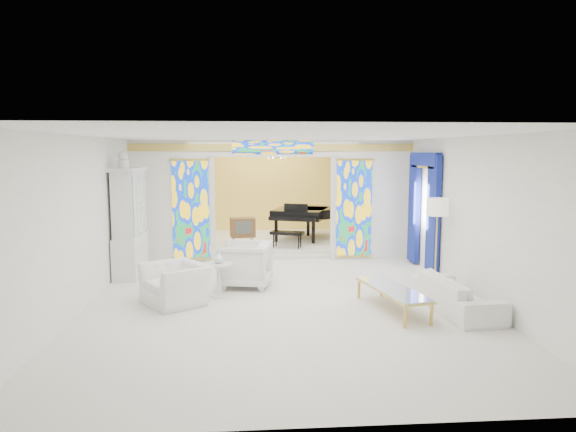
{
  "coord_description": "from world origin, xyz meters",
  "views": [
    {
      "loc": [
        -0.58,
        -10.76,
        2.73
      ],
      "look_at": [
        0.24,
        0.2,
        1.34
      ],
      "focal_mm": 32.0,
      "sensor_mm": 36.0,
      "label": 1
    }
  ],
  "objects": [
    {
      "name": "floor",
      "position": [
        0.0,
        0.0,
        0.0
      ],
      "size": [
        12.0,
        12.0,
        0.0
      ],
      "primitive_type": "plane",
      "color": "white",
      "rests_on": "ground"
    },
    {
      "name": "wall_back",
      "position": [
        0.0,
        6.0,
        1.5
      ],
      "size": [
        7.0,
        0.02,
        3.0
      ],
      "primitive_type": "cube",
      "color": "white",
      "rests_on": "floor"
    },
    {
      "name": "stained_glass_left",
      "position": [
        -2.03,
        1.89,
        1.3
      ],
      "size": [
        0.9,
        0.04,
        2.4
      ],
      "primitive_type": "cube",
      "color": "gold",
      "rests_on": "partition_wall"
    },
    {
      "name": "ceiling",
      "position": [
        0.0,
        0.0,
        3.0
      ],
      "size": [
        7.0,
        12.0,
        0.02
      ],
      "primitive_type": "cube",
      "color": "white",
      "rests_on": "wall_back"
    },
    {
      "name": "armchair_left",
      "position": [
        -1.93,
        -1.63,
        0.36
      ],
      "size": [
        1.42,
        1.45,
        0.72
      ],
      "primitive_type": "imported",
      "rotation": [
        0.0,
        0.0,
        -0.96
      ],
      "color": "silver",
      "rests_on": "floor"
    },
    {
      "name": "wall_right",
      "position": [
        3.5,
        0.0,
        1.5
      ],
      "size": [
        0.02,
        12.0,
        3.0
      ],
      "primitive_type": "cube",
      "color": "white",
      "rests_on": "floor"
    },
    {
      "name": "chandelier",
      "position": [
        0.2,
        4.0,
        2.55
      ],
      "size": [
        0.48,
        0.48,
        0.3
      ],
      "primitive_type": "cylinder",
      "color": "gold",
      "rests_on": "ceiling"
    },
    {
      "name": "floor_lamp",
      "position": [
        3.2,
        -0.72,
        1.53
      ],
      "size": [
        0.52,
        0.52,
        1.79
      ],
      "rotation": [
        0.0,
        0.0,
        0.2
      ],
      "color": "gold",
      "rests_on": "floor"
    },
    {
      "name": "china_cabinet",
      "position": [
        -3.22,
        0.6,
        1.17
      ],
      "size": [
        0.56,
        1.46,
        2.72
      ],
      "color": "silver",
      "rests_on": "floor"
    },
    {
      "name": "sofa",
      "position": [
        2.95,
        -2.43,
        0.3
      ],
      "size": [
        0.96,
        2.09,
        0.59
      ],
      "primitive_type": "imported",
      "rotation": [
        0.0,
        0.0,
        1.66
      ],
      "color": "silver",
      "rests_on": "floor"
    },
    {
      "name": "stained_glass_right",
      "position": [
        2.03,
        1.89,
        1.3
      ],
      "size": [
        0.9,
        0.04,
        2.4
      ],
      "primitive_type": "cube",
      "color": "gold",
      "rests_on": "partition_wall"
    },
    {
      "name": "wall_left",
      "position": [
        -3.5,
        0.0,
        1.5
      ],
      "size": [
        0.02,
        12.0,
        3.0
      ],
      "primitive_type": "cube",
      "color": "white",
      "rests_on": "floor"
    },
    {
      "name": "alcove_platform",
      "position": [
        0.0,
        4.1,
        0.09
      ],
      "size": [
        6.8,
        3.8,
        0.18
      ],
      "primitive_type": "cube",
      "color": "white",
      "rests_on": "floor"
    },
    {
      "name": "blue_drapes",
      "position": [
        3.4,
        0.7,
        1.58
      ],
      "size": [
        0.14,
        1.85,
        2.65
      ],
      "color": "navy",
      "rests_on": "wall_right"
    },
    {
      "name": "wall_front",
      "position": [
        0.0,
        -6.0,
        1.5
      ],
      "size": [
        7.0,
        0.02,
        3.0
      ],
      "primitive_type": "cube",
      "color": "white",
      "rests_on": "floor"
    },
    {
      "name": "grand_piano",
      "position": [
        1.04,
        4.08,
        0.91
      ],
      "size": [
        2.26,
        2.82,
        1.08
      ],
      "rotation": [
        0.0,
        0.0,
        -0.34
      ],
      "color": "black",
      "rests_on": "alcove_platform"
    },
    {
      "name": "coffee_table",
      "position": [
        1.85,
        -2.36,
        0.37
      ],
      "size": [
        0.94,
        1.91,
        0.41
      ],
      "rotation": [
        0.0,
        0.0,
        0.22
      ],
      "color": "silver",
      "rests_on": "floor"
    },
    {
      "name": "partition_wall",
      "position": [
        0.0,
        2.0,
        1.65
      ],
      "size": [
        7.0,
        0.22,
        3.0
      ],
      "color": "white",
      "rests_on": "floor"
    },
    {
      "name": "side_table",
      "position": [
        -1.18,
        -1.23,
        0.42
      ],
      "size": [
        0.56,
        0.56,
        0.64
      ],
      "rotation": [
        0.0,
        0.0,
        -0.09
      ],
      "color": "silver",
      "rests_on": "floor"
    },
    {
      "name": "tv_console",
      "position": [
        -0.78,
        3.09,
        0.67
      ],
      "size": [
        0.71,
        0.53,
        0.75
      ],
      "rotation": [
        0.0,
        0.0,
        0.15
      ],
      "color": "brown",
      "rests_on": "alcove_platform"
    },
    {
      "name": "armchair_right",
      "position": [
        -0.69,
        -0.54,
        0.45
      ],
      "size": [
        1.16,
        1.14,
        0.91
      ],
      "primitive_type": "imported",
      "rotation": [
        0.0,
        0.0,
        -1.76
      ],
      "color": "white",
      "rests_on": "floor"
    },
    {
      "name": "stained_glass_transom",
      "position": [
        0.0,
        1.89,
        2.82
      ],
      "size": [
        2.0,
        0.04,
        0.34
      ],
      "primitive_type": "cube",
      "color": "gold",
      "rests_on": "partition_wall"
    },
    {
      "name": "gold_curtain_back",
      "position": [
        0.0,
        5.88,
        1.5
      ],
      "size": [
        6.7,
        0.1,
        2.9
      ],
      "primitive_type": "cube",
      "color": "gold",
      "rests_on": "wall_back"
    },
    {
      "name": "vase",
      "position": [
        -1.18,
        -1.23,
        0.75
      ],
      "size": [
        0.25,
        0.25,
        0.21
      ],
      "primitive_type": "imported",
      "rotation": [
        0.0,
        0.0,
        -0.29
      ],
      "color": "silver",
      "rests_on": "side_table"
    }
  ]
}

